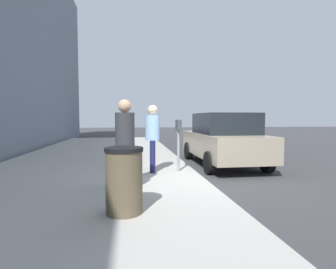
{
  "coord_description": "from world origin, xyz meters",
  "views": [
    {
      "loc": [
        -6.38,
        1.78,
        1.6
      ],
      "look_at": [
        1.48,
        0.65,
        1.12
      ],
      "focal_mm": 28.46,
      "sensor_mm": 36.0,
      "label": 1
    }
  ],
  "objects_px": {
    "pedestrian_at_meter": "(153,132)",
    "trash_bin": "(124,180)",
    "parking_meter": "(178,134)",
    "pedestrian_bystander": "(125,135)",
    "parked_sedan_near": "(223,139)"
  },
  "relations": [
    {
      "from": "trash_bin",
      "to": "pedestrian_bystander",
      "type": "bearing_deg",
      "value": 0.4
    },
    {
      "from": "pedestrian_at_meter",
      "to": "parked_sedan_near",
      "type": "bearing_deg",
      "value": 35.33
    },
    {
      "from": "parking_meter",
      "to": "trash_bin",
      "type": "xyz_separation_m",
      "value": [
        -3.05,
        1.4,
        -0.51
      ]
    },
    {
      "from": "pedestrian_at_meter",
      "to": "pedestrian_bystander",
      "type": "height_order",
      "value": "pedestrian_bystander"
    },
    {
      "from": "pedestrian_at_meter",
      "to": "trash_bin",
      "type": "bearing_deg",
      "value": -97.34
    },
    {
      "from": "parking_meter",
      "to": "pedestrian_at_meter",
      "type": "height_order",
      "value": "pedestrian_at_meter"
    },
    {
      "from": "trash_bin",
      "to": "parking_meter",
      "type": "bearing_deg",
      "value": -24.69
    },
    {
      "from": "pedestrian_at_meter",
      "to": "parked_sedan_near",
      "type": "height_order",
      "value": "pedestrian_at_meter"
    },
    {
      "from": "parking_meter",
      "to": "pedestrian_bystander",
      "type": "xyz_separation_m",
      "value": [
        -1.51,
        1.41,
        0.08
      ]
    },
    {
      "from": "pedestrian_at_meter",
      "to": "trash_bin",
      "type": "relative_size",
      "value": 1.79
    },
    {
      "from": "pedestrian_bystander",
      "to": "parked_sedan_near",
      "type": "bearing_deg",
      "value": -15.46
    },
    {
      "from": "parking_meter",
      "to": "pedestrian_bystander",
      "type": "distance_m",
      "value": 2.07
    },
    {
      "from": "parking_meter",
      "to": "trash_bin",
      "type": "height_order",
      "value": "parking_meter"
    },
    {
      "from": "parking_meter",
      "to": "trash_bin",
      "type": "distance_m",
      "value": 3.39
    },
    {
      "from": "pedestrian_at_meter",
      "to": "trash_bin",
      "type": "height_order",
      "value": "pedestrian_at_meter"
    }
  ]
}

